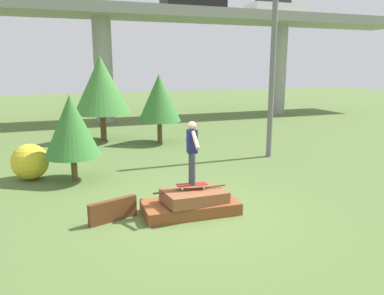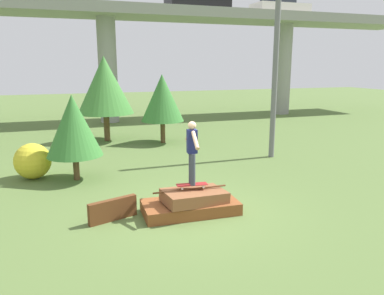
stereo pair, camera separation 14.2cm
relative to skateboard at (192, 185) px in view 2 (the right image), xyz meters
The scene contains 13 objects.
ground_plane 0.68m from the skateboard, 147.68° to the right, with size 80.00×80.00×0.00m, color #567038.
scrap_pile 0.45m from the skateboard, 116.44° to the right, with size 2.28×1.17×0.61m.
scrap_plank_loose 1.91m from the skateboard, behind, with size 1.13×0.49×0.50m.
skateboard is the anchor object (origin of this frame).
skater 0.87m from the skateboard, ahead, with size 0.24×1.16×1.50m.
highway_overpass 16.12m from the skateboard, 90.22° to the left, with size 44.00×3.72×6.79m.
car_on_overpass_mid 17.50m from the skateboard, 69.86° to the left, with size 3.84×1.89×1.39m.
car_on_overpass_right 20.67m from the skateboard, 53.11° to the left, with size 3.81×1.83×1.40m.
utility_pole 6.87m from the skateboard, 41.96° to the left, with size 1.30×0.20×6.71m.
tree_behind_left 4.48m from the skateboard, 124.95° to the left, with size 1.66×1.66×2.60m.
tree_behind_right 8.34m from the skateboard, 80.10° to the left, with size 1.90×1.90×3.05m.
tree_mid_back 9.63m from the skateboard, 95.50° to the left, with size 2.53×2.53×3.84m.
bush_yellow_flowering 5.61m from the skateboard, 132.09° to the left, with size 1.10×1.10×1.10m.
Camera 2 is at (-2.70, -7.94, 3.46)m, focal length 35.00 mm.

